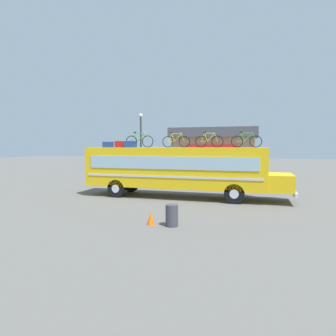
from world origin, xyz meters
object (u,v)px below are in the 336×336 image
trash_bin (172,215)px  luggage_bag_1 (108,145)px  rooftop_bicycle_2 (176,141)px  traffic_cone (151,218)px  bus (178,168)px  street_lamp (141,144)px  rooftop_bicycle_3 (209,141)px  rooftop_bicycle_4 (246,141)px  luggage_bag_3 (130,144)px  rooftop_bicycle_1 (139,141)px  luggage_bag_2 (121,144)px

trash_bin → luggage_bag_1: bearing=134.3°
rooftop_bicycle_2 → traffic_cone: rooftop_bicycle_2 is taller
bus → street_lamp: bearing=133.3°
rooftop_bicycle_3 → rooftop_bicycle_4: rooftop_bicycle_3 is taller
luggage_bag_3 → rooftop_bicycle_4: (6.98, 0.69, 0.18)m
rooftop_bicycle_1 → street_lamp: 5.12m
rooftop_bicycle_4 → traffic_cone: rooftop_bicycle_4 is taller
bus → rooftop_bicycle_1: bearing=-172.2°
luggage_bag_3 → trash_bin: (4.37, -6.01, -2.83)m
luggage_bag_3 → rooftop_bicycle_1: 0.63m
rooftop_bicycle_2 → rooftop_bicycle_4: size_ratio=1.01×
luggage_bag_1 → luggage_bag_2: size_ratio=0.89×
bus → street_lamp: 6.31m
rooftop_bicycle_3 → street_lamp: 7.36m
luggage_bag_1 → luggage_bag_2: (0.89, 0.00, 0.02)m
luggage_bag_1 → luggage_bag_3: 1.63m
trash_bin → street_lamp: size_ratio=0.15×
luggage_bag_1 → rooftop_bicycle_4: bearing=3.7°
luggage_bag_3 → rooftop_bicycle_3: 4.88m
rooftop_bicycle_3 → traffic_cone: 7.48m
traffic_cone → trash_bin: bearing=2.1°
traffic_cone → rooftop_bicycle_4: bearing=62.7°
rooftop_bicycle_1 → rooftop_bicycle_2: bearing=17.8°
bus → rooftop_bicycle_4: (3.98, 0.34, 1.64)m
luggage_bag_1 → traffic_cone: size_ratio=1.15×
luggage_bag_1 → rooftop_bicycle_4: size_ratio=0.35×
luggage_bag_2 → trash_bin: size_ratio=0.80×
luggage_bag_3 → rooftop_bicycle_1: (0.60, 0.02, 0.20)m
luggage_bag_1 → rooftop_bicycle_2: (4.38, 0.58, 0.21)m
rooftop_bicycle_3 → traffic_cone: (-1.34, -6.64, -3.18)m
luggage_bag_2 → rooftop_bicycle_2: bearing=9.5°
rooftop_bicycle_3 → trash_bin: 7.28m
luggage_bag_1 → traffic_cone: (5.12, -6.17, -2.97)m
luggage_bag_1 → rooftop_bicycle_4: rooftop_bicycle_4 is taller
street_lamp → luggage_bag_1: bearing=-95.1°
trash_bin → street_lamp: bearing=117.3°
street_lamp → rooftop_bicycle_1: bearing=-69.4°
luggage_bag_2 → rooftop_bicycle_2: size_ratio=0.39×
trash_bin → traffic_cone: 0.88m
street_lamp → luggage_bag_3: bearing=-76.0°
luggage_bag_1 → rooftop_bicycle_3: (6.46, 0.46, 0.21)m
rooftop_bicycle_1 → rooftop_bicycle_2: 2.27m
rooftop_bicycle_1 → rooftop_bicycle_3: rooftop_bicycle_1 is taller
luggage_bag_1 → rooftop_bicycle_1: rooftop_bicycle_1 is taller
rooftop_bicycle_3 → traffic_cone: size_ratio=3.19×
bus → luggage_bag_2: size_ratio=18.07×
luggage_bag_2 → rooftop_bicycle_4: 7.74m
bus → rooftop_bicycle_2: rooftop_bicycle_2 is taller
luggage_bag_3 → rooftop_bicycle_1: bearing=2.2°
luggage_bag_1 → trash_bin: bearing=-45.7°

